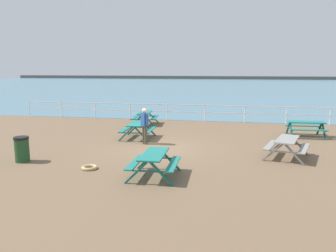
{
  "coord_description": "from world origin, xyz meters",
  "views": [
    {
      "loc": [
        3.05,
        -14.01,
        3.47
      ],
      "look_at": [
        0.12,
        1.02,
        0.8
      ],
      "focal_mm": 35.66,
      "sensor_mm": 36.0,
      "label": 1
    }
  ],
  "objects_px": {
    "picnic_table_near_right": "(138,127)",
    "picnic_table_far_right": "(287,143)",
    "picnic_table_near_left": "(154,159)",
    "visitor": "(145,124)",
    "picnic_table_far_left": "(306,125)",
    "picnic_table_seaward": "(145,115)",
    "litter_bin": "(22,149)"
  },
  "relations": [
    {
      "from": "picnic_table_far_left",
      "to": "picnic_table_far_right",
      "type": "height_order",
      "value": "same"
    },
    {
      "from": "picnic_table_near_left",
      "to": "picnic_table_near_right",
      "type": "xyz_separation_m",
      "value": [
        -2.18,
        5.65,
        0.0
      ]
    },
    {
      "from": "picnic_table_near_left",
      "to": "visitor",
      "type": "relative_size",
      "value": 1.11
    },
    {
      "from": "picnic_table_seaward",
      "to": "visitor",
      "type": "relative_size",
      "value": 1.17
    },
    {
      "from": "picnic_table_near_right",
      "to": "picnic_table_near_left",
      "type": "bearing_deg",
      "value": -160.67
    },
    {
      "from": "picnic_table_far_right",
      "to": "litter_bin",
      "type": "height_order",
      "value": "litter_bin"
    },
    {
      "from": "picnic_table_far_left",
      "to": "litter_bin",
      "type": "relative_size",
      "value": 1.95
    },
    {
      "from": "picnic_table_near_right",
      "to": "picnic_table_far_left",
      "type": "height_order",
      "value": "same"
    },
    {
      "from": "visitor",
      "to": "picnic_table_far_right",
      "type": "bearing_deg",
      "value": -56.58
    },
    {
      "from": "picnic_table_seaward",
      "to": "visitor",
      "type": "bearing_deg",
      "value": -170.72
    },
    {
      "from": "picnic_table_far_right",
      "to": "litter_bin",
      "type": "bearing_deg",
      "value": 120.48
    },
    {
      "from": "picnic_table_far_right",
      "to": "picnic_table_seaward",
      "type": "bearing_deg",
      "value": 65.26
    },
    {
      "from": "picnic_table_near_left",
      "to": "visitor",
      "type": "xyz_separation_m",
      "value": [
        -1.52,
        4.51,
        0.36
      ]
    },
    {
      "from": "picnic_table_near_right",
      "to": "litter_bin",
      "type": "bearing_deg",
      "value": 146.01
    },
    {
      "from": "picnic_table_far_left",
      "to": "picnic_table_near_right",
      "type": "bearing_deg",
      "value": -168.04
    },
    {
      "from": "picnic_table_near_left",
      "to": "visitor",
      "type": "height_order",
      "value": "visitor"
    },
    {
      "from": "picnic_table_near_right",
      "to": "picnic_table_seaward",
      "type": "xyz_separation_m",
      "value": [
        -0.73,
        4.09,
        0.0
      ]
    },
    {
      "from": "picnic_table_far_right",
      "to": "litter_bin",
      "type": "xyz_separation_m",
      "value": [
        -9.8,
        -2.43,
        -0.1
      ]
    },
    {
      "from": "picnic_table_near_right",
      "to": "visitor",
      "type": "distance_m",
      "value": 1.36
    },
    {
      "from": "picnic_table_near_right",
      "to": "picnic_table_far_right",
      "type": "distance_m",
      "value": 7.16
    },
    {
      "from": "picnic_table_near_right",
      "to": "picnic_table_seaward",
      "type": "bearing_deg",
      "value": 8.28
    },
    {
      "from": "picnic_table_near_right",
      "to": "picnic_table_far_right",
      "type": "relative_size",
      "value": 0.86
    },
    {
      "from": "visitor",
      "to": "litter_bin",
      "type": "height_order",
      "value": "visitor"
    },
    {
      "from": "picnic_table_far_right",
      "to": "visitor",
      "type": "distance_m",
      "value": 6.22
    },
    {
      "from": "picnic_table_far_left",
      "to": "picnic_table_seaward",
      "type": "bearing_deg",
      "value": 165.34
    },
    {
      "from": "picnic_table_near_right",
      "to": "litter_bin",
      "type": "relative_size",
      "value": 1.94
    },
    {
      "from": "visitor",
      "to": "litter_bin",
      "type": "relative_size",
      "value": 1.75
    },
    {
      "from": "picnic_table_near_left",
      "to": "picnic_table_seaward",
      "type": "relative_size",
      "value": 0.95
    },
    {
      "from": "picnic_table_far_left",
      "to": "visitor",
      "type": "height_order",
      "value": "visitor"
    },
    {
      "from": "picnic_table_far_right",
      "to": "litter_bin",
      "type": "distance_m",
      "value": 10.1
    },
    {
      "from": "picnic_table_near_left",
      "to": "visitor",
      "type": "distance_m",
      "value": 4.78
    },
    {
      "from": "picnic_table_near_right",
      "to": "picnic_table_far_right",
      "type": "bearing_deg",
      "value": -111.87
    }
  ]
}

